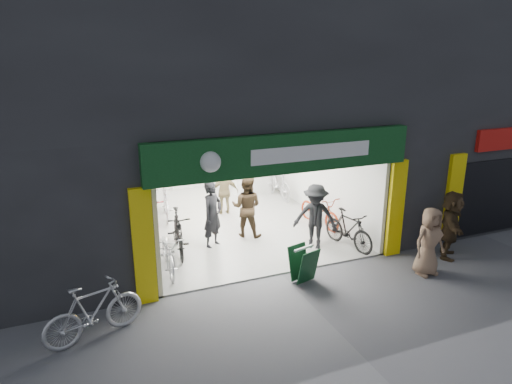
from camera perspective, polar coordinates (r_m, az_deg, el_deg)
ground at (r=11.37m, az=3.21°, el=-10.25°), size 60.00×60.00×0.00m
building at (r=15.08m, az=-1.64°, el=13.66°), size 17.00×10.27×8.00m
bike_left_front at (r=11.54m, az=-10.92°, el=-7.32°), size 0.81×1.97×1.01m
bike_left_midfront at (r=12.41m, az=-9.70°, el=-5.01°), size 0.79×2.04×1.19m
bike_left_midback at (r=14.18m, az=-13.30°, el=-2.69°), size 0.82×2.06×1.06m
bike_left_back at (r=15.11m, az=-11.27°, el=-1.05°), size 0.81×2.04×1.20m
bike_right_front at (r=12.84m, az=11.49°, el=-4.62°), size 0.85×1.87×1.08m
bike_right_mid at (r=14.31m, az=7.98°, el=-2.32°), size 0.90×1.98×1.00m
bike_right_back at (r=16.91m, az=2.74°, el=1.23°), size 0.61×2.01×1.20m
parked_bike at (r=9.33m, az=-19.64°, el=-13.84°), size 1.99×1.11×1.15m
customer_a at (r=12.57m, az=-5.45°, el=-2.87°), size 0.82×0.76×1.88m
customer_b at (r=13.22m, az=-1.20°, el=-1.88°), size 1.13×1.08×1.84m
customer_c at (r=12.51m, az=7.42°, el=-3.13°), size 1.36×1.27×1.85m
customer_d at (r=15.10m, az=-3.94°, el=-0.01°), size 0.97×0.53×1.57m
pedestrian_near at (r=11.79m, az=20.83°, el=-5.80°), size 0.85×0.57×1.71m
pedestrian_far at (r=12.96m, az=23.18°, el=-3.77°), size 1.55×1.59×1.82m
sandwich_board at (r=10.89m, az=5.94°, el=-8.86°), size 0.67×0.68×0.85m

